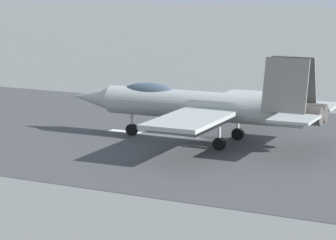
% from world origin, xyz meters
% --- Properties ---
extents(ground_plane, '(400.00, 400.00, 0.00)m').
position_xyz_m(ground_plane, '(0.00, 0.00, 0.00)').
color(ground_plane, slate).
extents(runway_strip, '(240.00, 26.00, 0.02)m').
position_xyz_m(runway_strip, '(-0.02, 0.00, 0.01)').
color(runway_strip, '#414244').
rests_on(runway_strip, ground).
extents(fighter_jet, '(17.17, 14.85, 5.57)m').
position_xyz_m(fighter_jet, '(-2.45, 0.65, 2.37)').
color(fighter_jet, '#A0A6A2').
rests_on(fighter_jet, ground).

